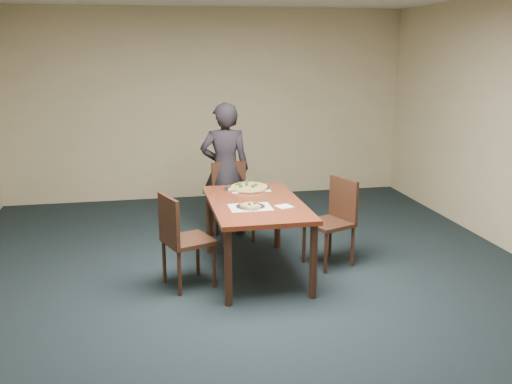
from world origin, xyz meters
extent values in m
plane|color=black|center=(0.00, 0.00, 0.00)|extent=(8.00, 8.00, 0.00)
plane|color=#C8B68B|center=(0.00, 4.00, 1.40)|extent=(6.00, 0.00, 6.00)
cube|color=#592011|center=(0.09, 0.81, 0.73)|extent=(0.90, 1.50, 0.04)
cylinder|color=black|center=(-0.30, 0.12, 0.35)|extent=(0.07, 0.07, 0.70)
cylinder|color=black|center=(-0.30, 1.50, 0.35)|extent=(0.07, 0.07, 0.70)
cylinder|color=black|center=(0.48, 0.12, 0.35)|extent=(0.07, 0.07, 0.70)
cylinder|color=black|center=(0.48, 1.50, 0.35)|extent=(0.07, 0.07, 0.70)
cube|color=black|center=(0.04, 1.88, 0.45)|extent=(0.48, 0.48, 0.04)
cylinder|color=black|center=(-0.11, 1.68, 0.21)|extent=(0.04, 0.04, 0.43)
cylinder|color=black|center=(-0.16, 2.03, 0.21)|extent=(0.04, 0.04, 0.43)
cylinder|color=black|center=(0.25, 1.73, 0.21)|extent=(0.04, 0.04, 0.43)
cylinder|color=black|center=(0.19, 2.08, 0.21)|extent=(0.04, 0.04, 0.43)
cube|color=black|center=(0.01, 2.07, 0.69)|extent=(0.42, 0.10, 0.44)
cube|color=black|center=(-0.60, 0.64, 0.45)|extent=(0.54, 0.54, 0.04)
cylinder|color=black|center=(-0.37, 0.54, 0.21)|extent=(0.04, 0.04, 0.43)
cylinder|color=black|center=(-0.71, 0.41, 0.21)|extent=(0.04, 0.04, 0.43)
cylinder|color=black|center=(-0.49, 0.87, 0.21)|extent=(0.04, 0.04, 0.43)
cylinder|color=black|center=(-0.83, 0.75, 0.21)|extent=(0.04, 0.04, 0.43)
cube|color=black|center=(-0.78, 0.58, 0.69)|extent=(0.18, 0.41, 0.44)
cube|color=black|center=(0.88, 0.89, 0.45)|extent=(0.54, 0.54, 0.04)
cylinder|color=black|center=(0.65, 1.00, 0.21)|extent=(0.04, 0.04, 0.43)
cylinder|color=black|center=(0.98, 1.13, 0.21)|extent=(0.04, 0.04, 0.43)
cylinder|color=black|center=(0.78, 0.66, 0.21)|extent=(0.04, 0.04, 0.43)
cylinder|color=black|center=(1.12, 0.79, 0.21)|extent=(0.04, 0.04, 0.43)
cube|color=black|center=(1.06, 0.96, 0.69)|extent=(0.18, 0.40, 0.44)
imported|color=black|center=(-0.02, 2.11, 0.81)|extent=(0.62, 0.43, 1.61)
cube|color=white|center=(0.13, 1.34, 0.75)|extent=(0.42, 0.32, 0.00)
cube|color=white|center=(0.00, 0.63, 0.75)|extent=(0.40, 0.30, 0.00)
cylinder|color=silver|center=(0.13, 1.34, 0.76)|extent=(0.43, 0.43, 0.01)
cylinder|color=gold|center=(0.13, 1.34, 0.77)|extent=(0.39, 0.39, 0.02)
cylinder|color=#DFCE74|center=(0.13, 1.34, 0.79)|extent=(0.34, 0.34, 0.01)
sphere|color=#174615|center=(0.10, 1.33, 0.80)|extent=(0.03, 0.03, 0.03)
sphere|color=#174615|center=(0.10, 1.32, 0.80)|extent=(0.03, 0.03, 0.03)
sphere|color=#174615|center=(0.15, 1.24, 0.80)|extent=(0.04, 0.04, 0.04)
sphere|color=#174615|center=(0.12, 1.47, 0.80)|extent=(0.04, 0.04, 0.04)
sphere|color=#174615|center=(0.10, 1.37, 0.80)|extent=(0.04, 0.04, 0.04)
sphere|color=#174615|center=(0.19, 1.30, 0.80)|extent=(0.04, 0.04, 0.04)
sphere|color=#174615|center=(0.02, 1.27, 0.80)|extent=(0.04, 0.04, 0.04)
sphere|color=#174615|center=(0.03, 1.30, 0.80)|extent=(0.04, 0.04, 0.04)
sphere|color=#174615|center=(0.02, 1.37, 0.80)|extent=(0.04, 0.04, 0.04)
cylinder|color=silver|center=(0.00, 0.63, 0.76)|extent=(0.28, 0.28, 0.01)
cube|color=gold|center=(0.00, 0.63, 0.77)|extent=(0.18, 0.21, 0.02)
cube|color=#DFCE74|center=(0.00, 0.63, 0.78)|extent=(0.15, 0.17, 0.01)
sphere|color=#174615|center=(0.04, 0.61, 0.79)|extent=(0.03, 0.03, 0.03)
sphere|color=#174615|center=(-0.02, 0.59, 0.79)|extent=(0.03, 0.03, 0.03)
cylinder|color=silver|center=(-0.01, 1.34, 0.76)|extent=(0.28, 0.28, 0.01)
cube|color=gold|center=(-0.01, 1.34, 0.77)|extent=(0.20, 0.21, 0.02)
cube|color=#DFCE74|center=(-0.01, 1.34, 0.78)|extent=(0.16, 0.17, 0.01)
sphere|color=#174615|center=(0.00, 1.38, 0.79)|extent=(0.03, 0.03, 0.03)
sphere|color=#174615|center=(-0.02, 1.36, 0.79)|extent=(0.03, 0.03, 0.03)
cube|color=white|center=(0.32, 0.58, 0.75)|extent=(0.18, 0.18, 0.01)
camera|label=1|loc=(-0.99, -4.51, 2.23)|focal=40.00mm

